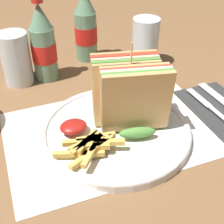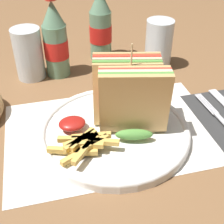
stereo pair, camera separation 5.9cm
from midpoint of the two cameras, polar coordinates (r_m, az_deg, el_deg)
The scene contains 12 objects.
ground_plane at distance 0.59m, azimuth -2.46°, elevation -4.83°, with size 4.00×4.00×0.00m, color brown.
placemat at distance 0.60m, azimuth -2.45°, elevation -3.59°, with size 0.41×0.27×0.00m.
plate_main at distance 0.59m, azimuth -2.14°, elevation -3.52°, with size 0.28×0.28×0.02m.
club_sandwich at distance 0.56m, azimuth 0.35°, elevation 3.12°, with size 0.13×0.13×0.16m.
fries_pile at distance 0.53m, azimuth -7.28°, elevation -6.32°, with size 0.12×0.09×0.02m.
ketchup_blob at distance 0.58m, azimuth -9.98°, elevation -2.74°, with size 0.05×0.04×0.02m.
napkin at distance 0.68m, azimuth 17.52°, elevation -0.11°, with size 0.12×0.22×0.00m.
fork at distance 0.65m, azimuth 17.13°, elevation -0.95°, with size 0.02×0.19×0.01m.
coke_bottle_near at distance 0.76m, azimuth -14.71°, elevation 11.81°, with size 0.06×0.06×0.20m.
coke_bottle_far at distance 0.83m, azimuth -6.92°, elevation 15.05°, with size 0.06×0.06×0.20m.
glass_near at distance 0.81m, azimuth 4.00°, elevation 12.54°, with size 0.07×0.07×0.12m.
glass_far at distance 0.77m, azimuth -19.19°, elevation 8.54°, with size 0.07×0.07×0.12m.
Camera 1 is at (-0.17, -0.41, 0.39)m, focal length 50.00 mm.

